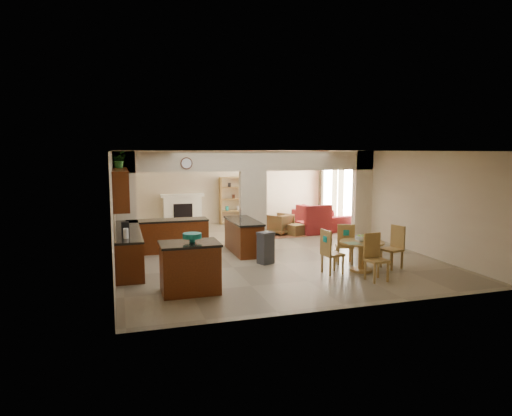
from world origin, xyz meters
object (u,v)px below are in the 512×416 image
object	(u,v)px
kitchen_island	(190,267)
sofa	(322,216)
armchair	(279,224)
dining_table	(362,251)

from	to	relation	value
kitchen_island	sofa	size ratio (longest dim) A/B	0.45
sofa	armchair	size ratio (longest dim) A/B	3.42
dining_table	armchair	bearing A→B (deg)	92.68
kitchen_island	armchair	world-z (taller)	kitchen_island
kitchen_island	sofa	distance (m)	8.70
sofa	armchair	xyz separation A→B (m)	(-2.00, -0.95, -0.03)
dining_table	armchair	size ratio (longest dim) A/B	1.36
dining_table	sofa	xyz separation A→B (m)	(1.77, 5.97, -0.10)
kitchen_island	armchair	xyz separation A→B (m)	(3.86, 5.47, -0.16)
dining_table	armchair	xyz separation A→B (m)	(-0.24, 5.02, -0.13)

